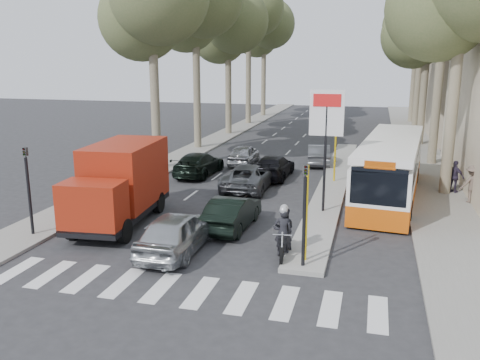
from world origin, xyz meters
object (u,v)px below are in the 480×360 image
object	(u,v)px
dark_hatchback	(232,212)
motorcycle	(283,232)
silver_hatchback	(177,232)
red_truck	(120,182)
city_bus	(391,167)

from	to	relation	value
dark_hatchback	motorcycle	distance (m)	3.51
silver_hatchback	red_truck	world-z (taller)	red_truck
motorcycle	city_bus	bearing A→B (deg)	59.96
dark_hatchback	red_truck	xyz separation A→B (m)	(-4.79, -0.51, 1.10)
dark_hatchback	city_bus	size ratio (longest dim) A/B	0.35
motorcycle	red_truck	bearing A→B (deg)	158.71
silver_hatchback	dark_hatchback	distance (m)	3.34
dark_hatchback	city_bus	distance (m)	9.30
dark_hatchback	red_truck	distance (m)	4.94
dark_hatchback	red_truck	world-z (taller)	red_truck
red_truck	city_bus	xyz separation A→B (m)	(11.19, 7.19, -0.18)
red_truck	city_bus	distance (m)	13.30
silver_hatchback	dark_hatchback	size ratio (longest dim) A/B	1.09
dark_hatchback	motorcycle	size ratio (longest dim) A/B	1.87
dark_hatchback	motorcycle	bearing A→B (deg)	139.59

